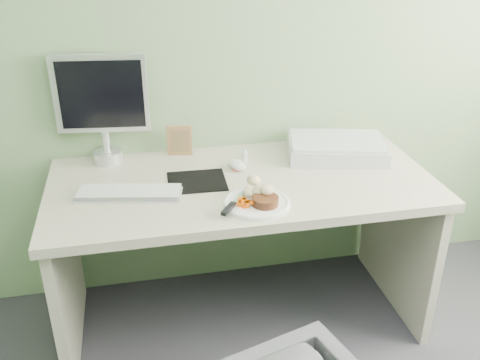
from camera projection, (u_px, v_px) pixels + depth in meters
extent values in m
plane|color=#6D8960|center=(224.00, 12.00, 2.29)|extent=(3.50, 0.00, 3.50)
cube|color=beige|center=(242.00, 184.00, 2.24)|extent=(1.60, 0.75, 0.04)
cube|color=#B5AE9A|center=(67.00, 277.00, 2.27)|extent=(0.04, 0.70, 0.69)
cube|color=#B5AE9A|center=(398.00, 238.00, 2.54)|extent=(0.04, 0.70, 0.69)
cylinder|color=white|center=(257.00, 203.00, 2.04)|extent=(0.25, 0.25, 0.01)
cylinder|color=black|center=(265.00, 201.00, 2.01)|extent=(0.12, 0.12, 0.03)
ellipsoid|color=#A58350|center=(260.00, 187.00, 2.07)|extent=(0.13, 0.10, 0.07)
cube|color=#FF5D05|center=(246.00, 201.00, 2.00)|extent=(0.06, 0.06, 0.04)
cube|color=silver|center=(241.00, 195.00, 2.06)|extent=(0.09, 0.12, 0.01)
cube|color=black|center=(228.00, 209.00, 1.96)|extent=(0.07, 0.09, 0.02)
cube|color=black|center=(197.00, 181.00, 2.21)|extent=(0.25, 0.22, 0.00)
cube|color=white|center=(129.00, 192.00, 2.10)|extent=(0.42, 0.19, 0.02)
ellipsoid|color=white|center=(237.00, 165.00, 2.32)|extent=(0.09, 0.12, 0.04)
cube|color=#946A45|center=(179.00, 141.00, 2.43)|extent=(0.11, 0.03, 0.14)
cylinder|color=white|center=(245.00, 157.00, 2.38)|extent=(0.02, 0.02, 0.05)
cone|color=#8EC1E3|center=(245.00, 150.00, 2.37)|extent=(0.02, 0.02, 0.02)
cube|color=silver|center=(336.00, 149.00, 2.44)|extent=(0.49, 0.38, 0.07)
cylinder|color=silver|center=(108.00, 157.00, 2.38)|extent=(0.12, 0.12, 0.05)
cylinder|color=silver|center=(106.00, 142.00, 2.35)|extent=(0.03, 0.03, 0.09)
cube|color=silver|center=(101.00, 94.00, 2.27)|extent=(0.40, 0.08, 0.34)
cube|color=black|center=(101.00, 95.00, 2.26)|extent=(0.35, 0.05, 0.29)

